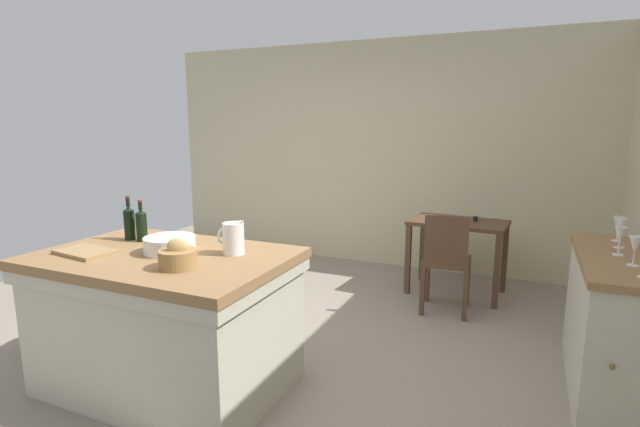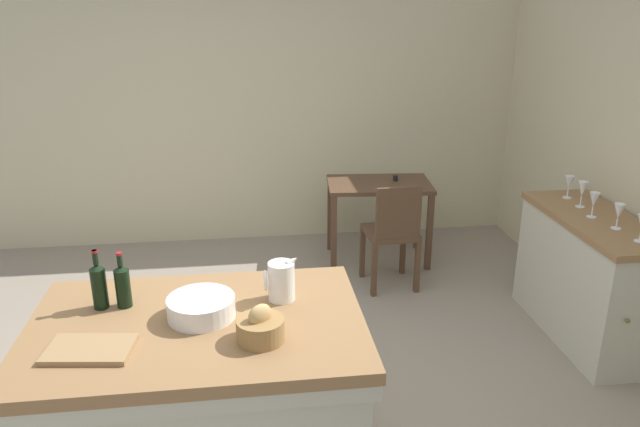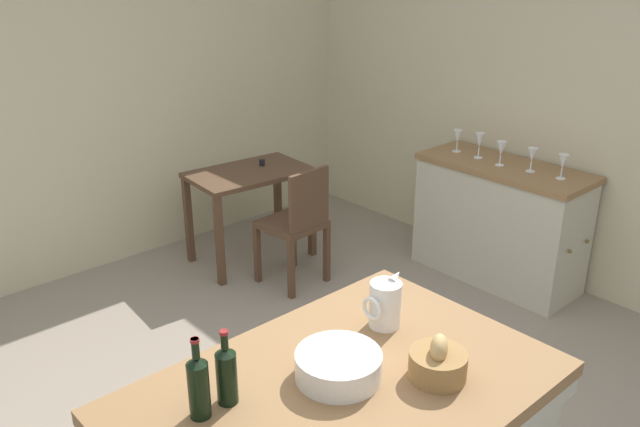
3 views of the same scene
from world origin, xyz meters
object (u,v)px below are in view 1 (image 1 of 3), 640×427
(pitcher, at_px, (233,238))
(wine_glass_left, at_px, (635,246))
(island_table, at_px, (167,316))
(wooden_chair, at_px, (446,259))
(wine_glass_right, at_px, (621,228))
(wine_glass_middle, at_px, (620,236))
(wine_glass_far_right, at_px, (618,224))
(side_cabinet, at_px, (619,327))
(wicker_hamper, at_px, (60,327))
(writing_desk, at_px, (458,233))
(cutting_board, at_px, (85,252))
(wine_bottle_dark, at_px, (142,225))
(bread_basket, at_px, (178,257))
(wash_bowl, at_px, (170,245))
(wine_bottle_amber, at_px, (129,222))

(pitcher, relative_size, wine_glass_left, 1.42)
(island_table, distance_m, wooden_chair, 2.38)
(wine_glass_right, bearing_deg, wine_glass_middle, -99.45)
(wooden_chair, height_order, pitcher, pitcher)
(island_table, distance_m, wine_glass_far_right, 3.01)
(side_cabinet, distance_m, wicker_hamper, 3.84)
(writing_desk, distance_m, cutting_board, 3.28)
(wooden_chair, distance_m, wine_glass_right, 1.44)
(cutting_board, bearing_deg, writing_desk, 55.51)
(writing_desk, height_order, wine_glass_middle, wine_glass_middle)
(wine_bottle_dark, bearing_deg, cutting_board, -101.33)
(side_cabinet, bearing_deg, wine_glass_left, -91.99)
(wine_bottle_dark, height_order, wicker_hamper, wine_bottle_dark)
(wicker_hamper, bearing_deg, bread_basket, -11.47)
(wooden_chair, distance_m, bread_basket, 2.44)
(wash_bowl, bearing_deg, wooden_chair, 53.54)
(wine_glass_left, xyz_separation_m, wine_glass_middle, (-0.04, 0.22, 0.01))
(island_table, bearing_deg, wine_glass_left, 17.72)
(pitcher, xyz_separation_m, wine_bottle_amber, (-0.86, 0.03, 0.02))
(wine_glass_right, bearing_deg, wine_bottle_amber, -160.88)
(writing_desk, relative_size, wash_bowl, 3.01)
(writing_desk, bearing_deg, side_cabinet, -51.81)
(island_table, height_order, writing_desk, island_table)
(wine_bottle_amber, distance_m, wine_glass_middle, 3.11)
(writing_desk, xyz_separation_m, wicker_hamper, (-2.55, -2.41, -0.46))
(bread_basket, bearing_deg, wine_glass_left, 23.96)
(cutting_board, xyz_separation_m, wine_bottle_dark, (0.08, 0.39, 0.10))
(wash_bowl, relative_size, wine_glass_middle, 1.81)
(wine_bottle_dark, distance_m, wicker_hamper, 1.14)
(wine_bottle_dark, distance_m, wine_glass_far_right, 3.19)
(wooden_chair, relative_size, wine_glass_middle, 5.22)
(pitcher, height_order, bread_basket, pitcher)
(side_cabinet, xyz_separation_m, cutting_board, (-3.01, -1.22, 0.44))
(side_cabinet, bearing_deg, pitcher, -158.63)
(wine_bottle_amber, distance_m, wine_glass_right, 3.21)
(side_cabinet, height_order, wooden_chair, wooden_chair)
(writing_desk, relative_size, wine_bottle_amber, 3.17)
(wine_bottle_amber, bearing_deg, writing_desk, 50.76)
(wooden_chair, xyz_separation_m, wicker_hamper, (-2.54, -1.83, -0.34))
(wash_bowl, xyz_separation_m, wicker_hamper, (-1.15, 0.05, -0.77))
(wine_glass_middle, height_order, wine_glass_right, wine_glass_right)
(pitcher, relative_size, wine_glass_middle, 1.36)
(island_table, bearing_deg, wicker_hamper, 175.34)
(writing_desk, relative_size, pitcher, 4.00)
(pitcher, height_order, wicker_hamper, pitcher)
(wine_glass_right, bearing_deg, wine_glass_left, -89.26)
(island_table, height_order, wooden_chair, wooden_chair)
(side_cabinet, xyz_separation_m, wine_bottle_dark, (-2.93, -0.83, 0.54))
(wash_bowl, distance_m, wine_bottle_amber, 0.51)
(wine_glass_middle, bearing_deg, cutting_board, -157.34)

